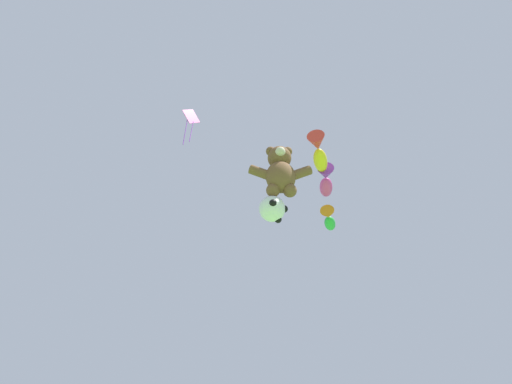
% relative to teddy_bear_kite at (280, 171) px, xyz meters
% --- Properties ---
extents(teddy_bear_kite, '(2.44, 1.08, 2.48)m').
position_rel_teddy_bear_kite_xyz_m(teddy_bear_kite, '(0.00, 0.00, 0.00)').
color(teddy_bear_kite, brown).
extents(soccer_ball_kite, '(1.03, 1.03, 0.95)m').
position_rel_teddy_bear_kite_xyz_m(soccer_ball_kite, '(-0.34, 0.20, -1.67)').
color(soccer_ball_kite, white).
extents(fish_kite_goldfin, '(1.24, 2.25, 0.71)m').
position_rel_teddy_bear_kite_xyz_m(fish_kite_goldfin, '(1.68, 0.31, 1.38)').
color(fish_kite_goldfin, yellow).
extents(fish_kite_magenta, '(1.03, 2.06, 0.74)m').
position_rel_teddy_bear_kite_xyz_m(fish_kite_magenta, '(2.32, 2.13, 1.41)').
color(fish_kite_magenta, '#E53F9E').
extents(fish_kite_emerald, '(1.08, 1.80, 0.67)m').
position_rel_teddy_bear_kite_xyz_m(fish_kite_emerald, '(2.73, 4.12, 0.67)').
color(fish_kite_emerald, green).
extents(diamond_kite, '(0.75, 0.71, 2.40)m').
position_rel_teddy_bear_kite_xyz_m(diamond_kite, '(-3.93, 0.55, 3.65)').
color(diamond_kite, '#E53F9E').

